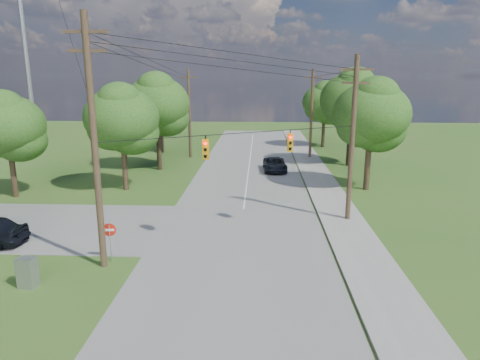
{
  "coord_description": "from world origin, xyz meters",
  "views": [
    {
      "loc": [
        3.08,
        -18.97,
        9.19
      ],
      "look_at": [
        1.97,
        5.0,
        3.37
      ],
      "focal_mm": 32.0,
      "sensor_mm": 36.0,
      "label": 1
    }
  ],
  "objects_px": {
    "pole_sw": "(94,142)",
    "pole_north_e": "(311,113)",
    "pole_north_w": "(189,113)",
    "car_main_north": "(275,165)",
    "pole_ne": "(352,137)",
    "control_cabinet": "(27,273)",
    "do_not_enter_sign": "(110,233)"
  },
  "relations": [
    {
      "from": "pole_north_e",
      "to": "pole_north_w",
      "type": "distance_m",
      "value": 13.9
    },
    {
      "from": "pole_ne",
      "to": "control_cabinet",
      "type": "distance_m",
      "value": 19.5
    },
    {
      "from": "control_cabinet",
      "to": "car_main_north",
      "type": "bearing_deg",
      "value": 74.41
    },
    {
      "from": "car_main_north",
      "to": "do_not_enter_sign",
      "type": "distance_m",
      "value": 23.52
    },
    {
      "from": "pole_sw",
      "to": "pole_ne",
      "type": "xyz_separation_m",
      "value": [
        13.5,
        7.6,
        -0.76
      ]
    },
    {
      "from": "pole_ne",
      "to": "do_not_enter_sign",
      "type": "bearing_deg",
      "value": -152.28
    },
    {
      "from": "pole_sw",
      "to": "pole_ne",
      "type": "distance_m",
      "value": 15.51
    },
    {
      "from": "pole_north_e",
      "to": "car_main_north",
      "type": "distance_m",
      "value": 9.56
    },
    {
      "from": "pole_ne",
      "to": "pole_sw",
      "type": "bearing_deg",
      "value": -150.62
    },
    {
      "from": "pole_sw",
      "to": "pole_ne",
      "type": "bearing_deg",
      "value": 29.38
    },
    {
      "from": "pole_sw",
      "to": "pole_north_w",
      "type": "xyz_separation_m",
      "value": [
        -0.4,
        29.6,
        -1.1
      ]
    },
    {
      "from": "pole_north_w",
      "to": "car_main_north",
      "type": "xyz_separation_m",
      "value": [
        9.62,
        -7.31,
        -4.45
      ]
    },
    {
      "from": "pole_north_w",
      "to": "pole_ne",
      "type": "bearing_deg",
      "value": -57.71
    },
    {
      "from": "pole_north_w",
      "to": "do_not_enter_sign",
      "type": "relative_size",
      "value": 4.96
    },
    {
      "from": "pole_sw",
      "to": "pole_ne",
      "type": "height_order",
      "value": "pole_sw"
    },
    {
      "from": "pole_north_e",
      "to": "control_cabinet",
      "type": "distance_m",
      "value": 36.03
    },
    {
      "from": "pole_sw",
      "to": "car_main_north",
      "type": "bearing_deg",
      "value": 67.52
    },
    {
      "from": "control_cabinet",
      "to": "do_not_enter_sign",
      "type": "relative_size",
      "value": 0.7
    },
    {
      "from": "pole_ne",
      "to": "control_cabinet",
      "type": "bearing_deg",
      "value": -148.3
    },
    {
      "from": "pole_ne",
      "to": "pole_north_w",
      "type": "relative_size",
      "value": 1.05
    },
    {
      "from": "car_main_north",
      "to": "pole_ne",
      "type": "bearing_deg",
      "value": -76.36
    },
    {
      "from": "pole_sw",
      "to": "do_not_enter_sign",
      "type": "height_order",
      "value": "pole_sw"
    },
    {
      "from": "do_not_enter_sign",
      "to": "pole_sw",
      "type": "bearing_deg",
      "value": -112.26
    },
    {
      "from": "pole_ne",
      "to": "car_main_north",
      "type": "relative_size",
      "value": 2.23
    },
    {
      "from": "pole_north_e",
      "to": "pole_north_w",
      "type": "height_order",
      "value": "same"
    },
    {
      "from": "car_main_north",
      "to": "control_cabinet",
      "type": "bearing_deg",
      "value": -118.21
    },
    {
      "from": "pole_north_e",
      "to": "car_main_north",
      "type": "xyz_separation_m",
      "value": [
        -4.28,
        -7.31,
        -4.45
      ]
    },
    {
      "from": "pole_sw",
      "to": "pole_north_e",
      "type": "distance_m",
      "value": 32.55
    },
    {
      "from": "pole_north_w",
      "to": "control_cabinet",
      "type": "distance_m",
      "value": 32.32
    },
    {
      "from": "pole_north_w",
      "to": "car_main_north",
      "type": "relative_size",
      "value": 2.12
    },
    {
      "from": "pole_north_e",
      "to": "control_cabinet",
      "type": "bearing_deg",
      "value": -116.73
    },
    {
      "from": "pole_ne",
      "to": "pole_north_e",
      "type": "relative_size",
      "value": 1.05
    }
  ]
}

